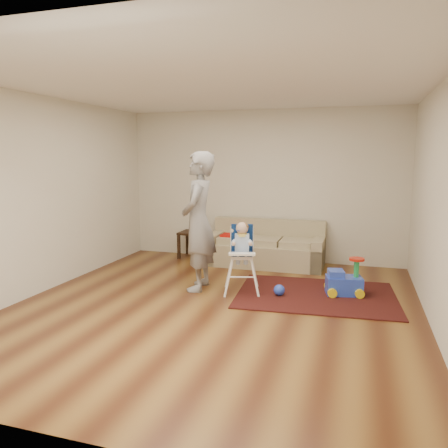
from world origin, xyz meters
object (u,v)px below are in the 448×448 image
(side_table, at_px, (194,244))
(adult, at_px, (199,222))
(sofa, at_px, (265,243))
(toy_ball, at_px, (279,290))
(high_chair, at_px, (242,259))
(ride_on_toy, at_px, (344,276))

(side_table, bearing_deg, adult, -66.59)
(sofa, distance_m, toy_ball, 1.76)
(sofa, bearing_deg, toy_ball, -71.77)
(high_chair, bearing_deg, sofa, 75.31)
(sofa, relative_size, ride_on_toy, 3.88)
(ride_on_toy, height_order, high_chair, high_chair)
(high_chair, relative_size, adult, 0.51)
(ride_on_toy, relative_size, high_chair, 0.51)
(sofa, xyz_separation_m, ride_on_toy, (1.37, -1.32, -0.11))
(adult, bearing_deg, high_chair, 84.76)
(side_table, relative_size, high_chair, 0.49)
(side_table, bearing_deg, sofa, -8.98)
(side_table, height_order, ride_on_toy, ride_on_toy)
(toy_ball, distance_m, high_chair, 0.66)
(sofa, height_order, toy_ball, sofa)
(ride_on_toy, bearing_deg, side_table, 138.54)
(side_table, bearing_deg, high_chair, -52.00)
(adult, bearing_deg, sofa, 152.07)
(toy_ball, bearing_deg, side_table, 136.41)
(ride_on_toy, height_order, toy_ball, ride_on_toy)
(high_chair, distance_m, adult, 0.80)
(sofa, bearing_deg, ride_on_toy, -44.07)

